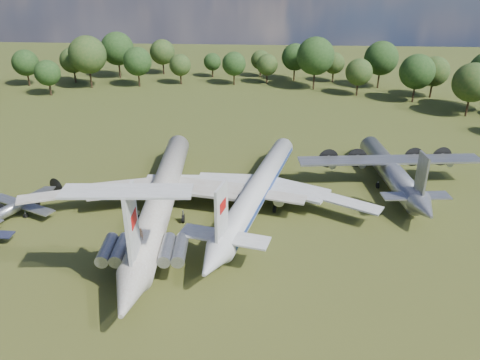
# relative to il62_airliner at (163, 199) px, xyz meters

# --- Properties ---
(ground) EXTENTS (300.00, 300.00, 0.00)m
(ground) POSITION_rel_il62_airliner_xyz_m (-0.39, 1.73, -2.71)
(ground) COLOR #283F15
(ground) RESTS_ON ground
(il62_airliner) EXTENTS (45.76, 57.69, 5.41)m
(il62_airliner) POSITION_rel_il62_airliner_xyz_m (0.00, 0.00, 0.00)
(il62_airliner) COLOR silver
(il62_airliner) RESTS_ON ground
(tu104_jet) EXTENTS (47.31, 56.36, 4.91)m
(tu104_jet) POSITION_rel_il62_airliner_xyz_m (14.09, 3.67, -0.25)
(tu104_jet) COLOR silver
(tu104_jet) RESTS_ON ground
(an12_transport) EXTENTS (34.12, 37.31, 4.50)m
(an12_transport) POSITION_rel_il62_airliner_xyz_m (35.97, 12.26, -0.45)
(an12_transport) COLOR #999CA1
(an12_transport) RESTS_ON ground
(small_prop_northwest) EXTENTS (17.44, 19.62, 2.38)m
(small_prop_northwest) POSITION_rel_il62_airliner_xyz_m (-21.58, -1.10, -1.52)
(small_prop_northwest) COLOR #A4A7AC
(small_prop_northwest) RESTS_ON ground
(person_on_il62) EXTENTS (0.61, 0.43, 1.56)m
(person_on_il62) POSITION_rel_il62_airliner_xyz_m (0.93, -15.12, 3.48)
(person_on_il62) COLOR #855E44
(person_on_il62) RESTS_ON il62_airliner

